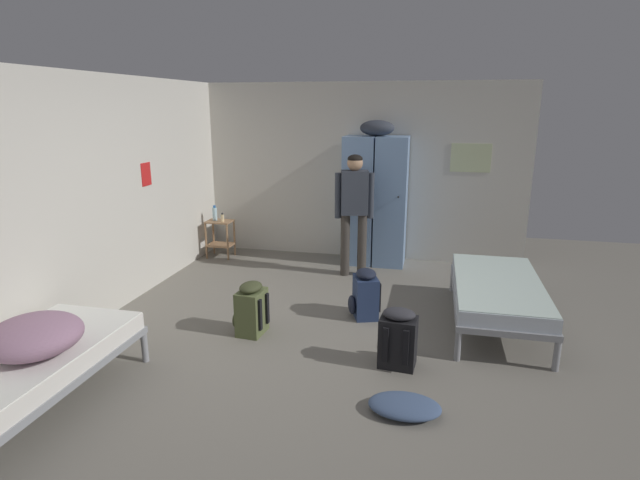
{
  "coord_description": "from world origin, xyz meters",
  "views": [
    {
      "loc": [
        1.09,
        -4.48,
        2.27
      ],
      "look_at": [
        0.0,
        0.29,
        0.95
      ],
      "focal_mm": 28.19,
      "sensor_mm": 36.0,
      "label": 1
    }
  ],
  "objects_px": {
    "bed_right": "(497,290)",
    "water_bottle": "(215,214)",
    "bedding_heap": "(34,336)",
    "locker_bank": "(375,198)",
    "shelf_unit": "(220,235)",
    "backpack_navy": "(365,295)",
    "backpack_olive": "(251,309)",
    "bed_left_front": "(22,368)",
    "backpack_black": "(398,339)",
    "person_traveler": "(354,204)",
    "clothes_pile_denim": "(405,406)",
    "lotion_bottle": "(222,218)"
  },
  "relations": [
    {
      "from": "shelf_unit",
      "to": "bed_right",
      "type": "distance_m",
      "value": 4.2
    },
    {
      "from": "lotion_bottle",
      "to": "bedding_heap",
      "type": "bearing_deg",
      "value": -86.05
    },
    {
      "from": "water_bottle",
      "to": "lotion_bottle",
      "type": "xyz_separation_m",
      "value": [
        0.15,
        -0.06,
        -0.04
      ]
    },
    {
      "from": "clothes_pile_denim",
      "to": "backpack_navy",
      "type": "bearing_deg",
      "value": 107.78
    },
    {
      "from": "bed_left_front",
      "to": "backpack_navy",
      "type": "xyz_separation_m",
      "value": [
        2.23,
        2.37,
        -0.12
      ]
    },
    {
      "from": "backpack_navy",
      "to": "bed_left_front",
      "type": "bearing_deg",
      "value": -133.28
    },
    {
      "from": "bed_right",
      "to": "backpack_olive",
      "type": "bearing_deg",
      "value": -162.06
    },
    {
      "from": "water_bottle",
      "to": "lotion_bottle",
      "type": "relative_size",
      "value": 1.72
    },
    {
      "from": "shelf_unit",
      "to": "backpack_navy",
      "type": "xyz_separation_m",
      "value": [
        2.48,
        -1.77,
        -0.09
      ]
    },
    {
      "from": "water_bottle",
      "to": "lotion_bottle",
      "type": "height_order",
      "value": "water_bottle"
    },
    {
      "from": "clothes_pile_denim",
      "to": "backpack_olive",
      "type": "bearing_deg",
      "value": 146.99
    },
    {
      "from": "shelf_unit",
      "to": "water_bottle",
      "type": "height_order",
      "value": "water_bottle"
    },
    {
      "from": "backpack_navy",
      "to": "clothes_pile_denim",
      "type": "xyz_separation_m",
      "value": [
        0.55,
        -1.72,
        -0.2
      ]
    },
    {
      "from": "bedding_heap",
      "to": "shelf_unit",
      "type": "bearing_deg",
      "value": 94.89
    },
    {
      "from": "bed_right",
      "to": "backpack_olive",
      "type": "distance_m",
      "value": 2.59
    },
    {
      "from": "bedding_heap",
      "to": "backpack_olive",
      "type": "height_order",
      "value": "bedding_heap"
    },
    {
      "from": "backpack_black",
      "to": "backpack_olive",
      "type": "bearing_deg",
      "value": 167.57
    },
    {
      "from": "bed_right",
      "to": "lotion_bottle",
      "type": "distance_m",
      "value": 4.13
    },
    {
      "from": "bed_left_front",
      "to": "person_traveler",
      "type": "distance_m",
      "value": 4.24
    },
    {
      "from": "bed_right",
      "to": "backpack_olive",
      "type": "xyz_separation_m",
      "value": [
        -2.46,
        -0.8,
        -0.12
      ]
    },
    {
      "from": "backpack_black",
      "to": "bedding_heap",
      "type": "bearing_deg",
      "value": -152.96
    },
    {
      "from": "lotion_bottle",
      "to": "backpack_olive",
      "type": "distance_m",
      "value": 2.77
    },
    {
      "from": "locker_bank",
      "to": "lotion_bottle",
      "type": "bearing_deg",
      "value": -173.06
    },
    {
      "from": "locker_bank",
      "to": "lotion_bottle",
      "type": "height_order",
      "value": "locker_bank"
    },
    {
      "from": "person_traveler",
      "to": "backpack_black",
      "type": "distance_m",
      "value": 2.62
    },
    {
      "from": "shelf_unit",
      "to": "person_traveler",
      "type": "bearing_deg",
      "value": -10.34
    },
    {
      "from": "shelf_unit",
      "to": "clothes_pile_denim",
      "type": "height_order",
      "value": "shelf_unit"
    },
    {
      "from": "water_bottle",
      "to": "clothes_pile_denim",
      "type": "relative_size",
      "value": 0.41
    },
    {
      "from": "bed_right",
      "to": "water_bottle",
      "type": "relative_size",
      "value": 8.27
    },
    {
      "from": "backpack_navy",
      "to": "bedding_heap",
      "type": "bearing_deg",
      "value": -132.64
    },
    {
      "from": "locker_bank",
      "to": "bedding_heap",
      "type": "xyz_separation_m",
      "value": [
        -1.98,
        -4.32,
        -0.34
      ]
    },
    {
      "from": "bed_right",
      "to": "water_bottle",
      "type": "xyz_separation_m",
      "value": [
        -3.95,
        1.66,
        0.29
      ]
    },
    {
      "from": "lotion_bottle",
      "to": "backpack_olive",
      "type": "bearing_deg",
      "value": -60.9
    },
    {
      "from": "clothes_pile_denim",
      "to": "bedding_heap",
      "type": "bearing_deg",
      "value": -167.61
    },
    {
      "from": "shelf_unit",
      "to": "backpack_navy",
      "type": "distance_m",
      "value": 3.05
    },
    {
      "from": "backpack_navy",
      "to": "backpack_olive",
      "type": "relative_size",
      "value": 1.0
    },
    {
      "from": "backpack_navy",
      "to": "locker_bank",
      "type": "bearing_deg",
      "value": 94.2
    },
    {
      "from": "shelf_unit",
      "to": "bedding_heap",
      "type": "height_order",
      "value": "bedding_heap"
    },
    {
      "from": "locker_bank",
      "to": "water_bottle",
      "type": "distance_m",
      "value": 2.44
    },
    {
      "from": "backpack_black",
      "to": "bed_left_front",
      "type": "bearing_deg",
      "value": -152.9
    },
    {
      "from": "bed_left_front",
      "to": "bedding_heap",
      "type": "distance_m",
      "value": 0.27
    },
    {
      "from": "bed_left_front",
      "to": "bedding_heap",
      "type": "relative_size",
      "value": 2.75
    },
    {
      "from": "bedding_heap",
      "to": "locker_bank",
      "type": "bearing_deg",
      "value": 65.35
    },
    {
      "from": "shelf_unit",
      "to": "clothes_pile_denim",
      "type": "bearing_deg",
      "value": -49.06
    },
    {
      "from": "backpack_black",
      "to": "backpack_navy",
      "type": "distance_m",
      "value": 1.09
    },
    {
      "from": "backpack_navy",
      "to": "clothes_pile_denim",
      "type": "distance_m",
      "value": 1.82
    },
    {
      "from": "lotion_bottle",
      "to": "bed_left_front",
      "type": "bearing_deg",
      "value": -87.48
    },
    {
      "from": "person_traveler",
      "to": "backpack_navy",
      "type": "height_order",
      "value": "person_traveler"
    },
    {
      "from": "lotion_bottle",
      "to": "clothes_pile_denim",
      "type": "relative_size",
      "value": 0.24
    },
    {
      "from": "bed_left_front",
      "to": "bed_right",
      "type": "distance_m",
      "value": 4.4
    }
  ]
}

